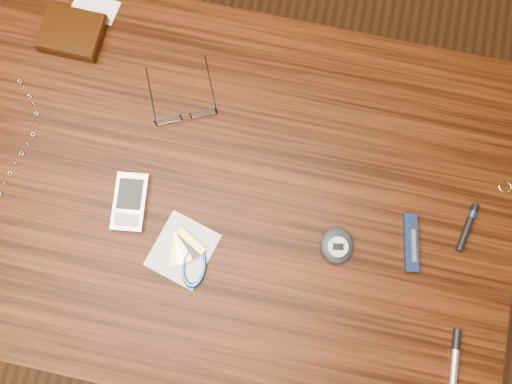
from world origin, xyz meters
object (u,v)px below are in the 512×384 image
wallet_and_card (73,32)px  silver_pen (454,369)px  eyeglasses (185,113)px  pocket_knife (411,243)px  pedometer (337,245)px  desk (231,203)px  notepad_keys (189,257)px  pda_phone (130,202)px

wallet_and_card → silver_pen: bearing=-29.7°
eyeglasses → pocket_knife: size_ratio=1.50×
wallet_and_card → pedometer: bearing=-27.4°
eyeglasses → desk: bearing=-49.1°
desk → wallet_and_card: wallet_and_card is taller
wallet_and_card → pocket_knife: (0.67, -0.25, -0.01)m
eyeglasses → wallet_and_card: bearing=155.6°
wallet_and_card → notepad_keys: size_ratio=1.12×
pocket_knife → pda_phone: bearing=-176.1°
pocket_knife → eyeglasses: bearing=161.6°
wallet_and_card → notepad_keys: wallet_and_card is taller
eyeglasses → pocket_knife: bearing=-18.4°
notepad_keys → silver_pen: (0.46, -0.08, 0.00)m
pedometer → silver_pen: size_ratio=0.47×
pocket_knife → silver_pen: size_ratio=0.66×
pocket_knife → silver_pen: (0.10, -0.19, -0.00)m
eyeglasses → pedometer: pedometer is taller
silver_pen → eyeglasses: bearing=148.0°
notepad_keys → silver_pen: same height
desk → silver_pen: bearing=-26.2°
desk → wallet_and_card: (-0.35, 0.23, 0.11)m
pedometer → pocket_knife: (0.12, 0.03, -0.01)m
pocket_knife → notepad_keys: bearing=-164.0°
pda_phone → pocket_knife: 0.48m
pedometer → notepad_keys: 0.25m
wallet_and_card → pedometer: size_ratio=2.00×
wallet_and_card → notepad_keys: bearing=-49.2°
desk → eyeglasses: size_ratio=6.65×
pedometer → pda_phone: bearing=-179.8°
desk → pda_phone: pda_phone is taller
desk → eyeglasses: bearing=130.9°
eyeglasses → pda_phone: size_ratio=1.41×
desk → wallet_and_card: 0.43m
desk → pocket_knife: bearing=-3.6°
pda_phone → pocket_knife: size_ratio=1.06×
pda_phone → notepad_keys: pda_phone is taller
desk → eyeglasses: eyeglasses is taller
desk → wallet_and_card: bearing=146.3°
desk → eyeglasses: 0.20m
notepad_keys → pocket_knife: pocket_knife is taller
notepad_keys → desk: bearing=72.2°
pda_phone → notepad_keys: 0.14m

